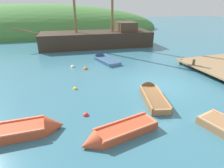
# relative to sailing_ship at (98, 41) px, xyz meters

# --- Properties ---
(ground_plane) EXTENTS (120.00, 120.00, 0.00)m
(ground_plane) POSITION_rel_sailing_ship_xyz_m (0.73, -13.40, -0.70)
(ground_plane) COLOR teal
(shore_hill) EXTENTS (50.24, 19.34, 9.97)m
(shore_hill) POSITION_rel_sailing_ship_xyz_m (-8.17, 15.86, -0.70)
(shore_hill) COLOR #477F3D
(shore_hill) RESTS_ON ground
(sailing_ship) EXTENTS (16.39, 5.38, 13.49)m
(sailing_ship) POSITION_rel_sailing_ship_xyz_m (0.00, 0.00, 0.00)
(sailing_ship) COLOR #38281E
(sailing_ship) RESTS_ON ground
(rowboat_center) EXTENTS (2.02, 3.76, 1.15)m
(rowboat_center) POSITION_rel_sailing_ship_xyz_m (-1.12, -6.45, -0.61)
(rowboat_center) COLOR #335175
(rowboat_center) RESTS_ON ground
(rowboat_outer_right) EXTENTS (3.49, 1.53, 0.89)m
(rowboat_outer_right) POSITION_rel_sailing_ship_xyz_m (-3.68, -17.21, -0.58)
(rowboat_outer_right) COLOR #C64C2D
(rowboat_outer_right) RESTS_ON ground
(rowboat_near_dock) EXTENTS (3.96, 1.14, 1.02)m
(rowboat_near_dock) POSITION_rel_sailing_ship_xyz_m (-7.45, -15.83, -0.56)
(rowboat_near_dock) COLOR #C64C2D
(rowboat_near_dock) RESTS_ON ground
(rowboat_far) EXTENTS (1.86, 3.69, 0.99)m
(rowboat_far) POSITION_rel_sailing_ship_xyz_m (-0.55, -14.58, -0.58)
(rowboat_far) COLOR brown
(rowboat_far) RESTS_ON ground
(buoy_yellow) EXTENTS (0.30, 0.30, 0.30)m
(buoy_yellow) POSITION_rel_sailing_ship_xyz_m (-4.63, -12.06, -0.70)
(buoy_yellow) COLOR yellow
(buoy_yellow) RESTS_ON ground
(buoy_white) EXTENTS (0.38, 0.38, 0.38)m
(buoy_white) POSITION_rel_sailing_ship_xyz_m (-4.18, -7.47, -0.70)
(buoy_white) COLOR white
(buoy_white) RESTS_ON ground
(buoy_red) EXTENTS (0.28, 0.28, 0.28)m
(buoy_red) POSITION_rel_sailing_ship_xyz_m (-4.57, -15.26, -0.70)
(buoy_red) COLOR red
(buoy_red) RESTS_ON ground
(buoy_orange) EXTENTS (0.38, 0.38, 0.38)m
(buoy_orange) POSITION_rel_sailing_ship_xyz_m (-3.24, -8.37, -0.70)
(buoy_orange) COLOR orange
(buoy_orange) RESTS_ON ground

